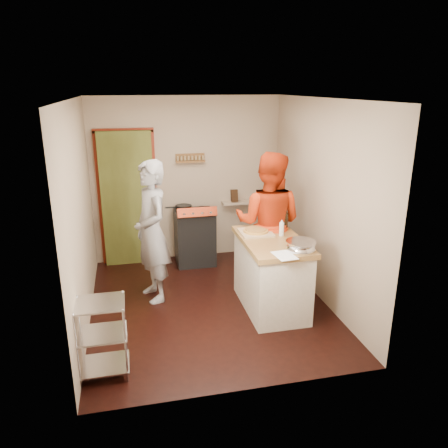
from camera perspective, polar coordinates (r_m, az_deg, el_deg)
The scene contains 10 objects.
floor at distance 5.84m, azimuth -2.00°, elevation -10.35°, with size 3.50×3.50×0.00m, color black.
back_wall at distance 7.05m, azimuth -9.97°, elevation 4.19°, with size 3.00×0.44×2.60m.
left_wall at distance 5.30m, azimuth -18.29°, elevation 0.94°, with size 0.04×3.50×2.60m, color gray.
right_wall at distance 5.81m, azimuth 12.57°, elevation 2.85°, with size 0.04×3.50×2.60m, color gray.
ceiling at distance 5.16m, azimuth -2.33°, elevation 16.16°, with size 3.00×3.50×0.02m, color white.
stove at distance 6.96m, azimuth -3.85°, elevation -1.60°, with size 0.60×0.63×1.00m.
wire_shelving at distance 4.52m, azimuth -15.67°, elevation -13.77°, with size 0.48×0.40×0.80m.
island at distance 5.58m, azimuth 6.22°, elevation -6.24°, with size 0.74×1.33×1.24m.
person_stripe at distance 5.72m, azimuth -9.42°, elevation -1.04°, with size 0.68×0.45×1.87m, color #B8B8BD.
person_red at distance 5.93m, azimuth 5.79°, elevation 0.13°, with size 0.94×0.73×1.93m, color red.
Camera 1 is at (-0.94, -5.07, 2.76)m, focal length 35.00 mm.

